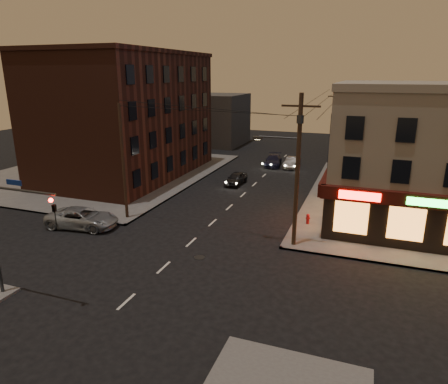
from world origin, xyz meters
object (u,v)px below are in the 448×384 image
at_px(suv_cross, 82,218).
at_px(fire_hydrant, 308,218).
at_px(sedan_mid, 292,162).
at_px(sedan_far, 273,160).
at_px(sedan_near, 236,179).

bearing_deg(suv_cross, fire_hydrant, -76.18).
distance_m(sedan_mid, fire_hydrant, 19.69).
relative_size(suv_cross, sedan_far, 1.17).
height_order(suv_cross, sedan_near, suv_cross).
relative_size(sedan_near, fire_hydrant, 4.73).
distance_m(suv_cross, sedan_mid, 27.67).
xyz_separation_m(suv_cross, fire_hydrant, (16.02, 6.26, -0.17)).
bearing_deg(sedan_mid, suv_cross, -110.41).
bearing_deg(sedan_far, sedan_mid, -13.48).
relative_size(sedan_mid, fire_hydrant, 4.97).
xyz_separation_m(sedan_far, fire_hydrant, (7.31, -19.33, -0.09)).
xyz_separation_m(sedan_near, sedan_mid, (4.02, 9.80, 0.01)).
distance_m(sedan_near, sedan_mid, 10.60).
height_order(suv_cross, sedan_mid, suv_cross).
bearing_deg(sedan_mid, sedan_near, -109.00).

